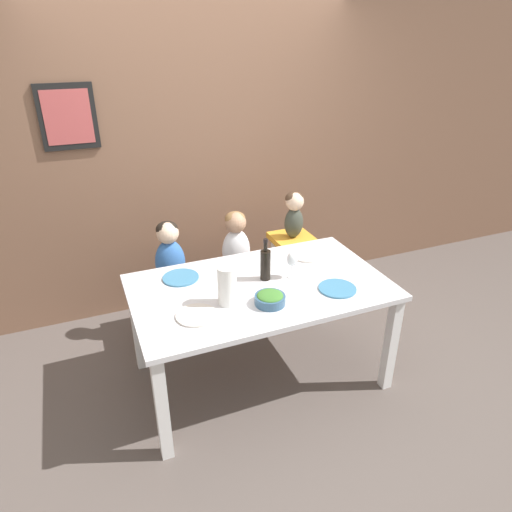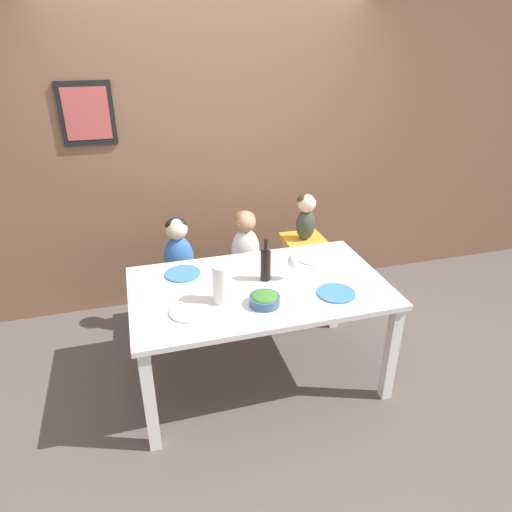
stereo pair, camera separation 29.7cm
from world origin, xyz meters
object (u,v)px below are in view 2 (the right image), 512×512
Objects in this scene: dinner_plate_back_left at (183,274)px; dinner_plate_front_right at (336,293)px; dinner_plate_front_left at (190,311)px; dinner_plate_back_right at (313,258)px; chair_far_left at (181,287)px; chair_far_center at (246,278)px; wine_bottle at (266,264)px; paper_towel_roll at (222,284)px; person_child_center at (245,240)px; salad_bowl_large at (265,299)px; wine_glass_near at (293,262)px; person_child_left at (178,248)px; person_baby_right at (306,213)px; chair_right_highchair at (304,254)px.

dinner_plate_front_right is at bearing -30.18° from dinner_plate_back_left.
dinner_plate_front_left and dinner_plate_back_right have the same top height.
chair_far_center is (0.54, 0.00, 0.00)m from chair_far_left.
paper_towel_roll is (-0.33, -0.19, 0.01)m from wine_bottle.
dinner_plate_front_right is (0.88, -0.99, 0.37)m from chair_far_left.
person_child_center is at bearing 39.69° from dinner_plate_back_left.
person_child_center is at bearing 82.14° from salad_bowl_large.
wine_glass_near is (0.68, -0.73, 0.50)m from chair_far_left.
person_child_left is 1.33m from dinner_plate_front_right.
dinner_plate_back_right is at bearing 25.54° from wine_bottle.
person_child_center is (0.00, 0.00, 0.34)m from chair_far_center.
chair_far_left is 0.54m from chair_far_center.
paper_towel_roll is at bearing 16.40° from dinner_plate_front_left.
person_child_left is at bearing 131.44° from dinner_plate_front_right.
person_baby_right is 1.61× the size of dinner_plate_front_left.
salad_bowl_large reaches higher than dinner_plate_front_right.
wine_glass_near reaches higher than dinner_plate_front_right.
paper_towel_roll reaches higher than chair_far_center.
wine_glass_near reaches higher than salad_bowl_large.
person_child_left is 0.47m from dinner_plate_back_left.
dinner_plate_back_left is at bearing -140.31° from person_child_center.
salad_bowl_large is (-0.14, -0.99, 0.41)m from chair_far_center.
chair_far_center is 1.90× the size of dinner_plate_back_left.
paper_towel_roll is at bearing -65.15° from dinner_plate_back_left.
dinner_plate_front_left is 1.00× the size of dinner_plate_back_left.
dinner_plate_front_right is at bearing -2.95° from dinner_plate_front_left.
salad_bowl_large is at bearing -137.07° from wine_glass_near.
wine_glass_near is at bearing 42.93° from salad_bowl_large.
dinner_plate_back_left is at bearing -93.00° from chair_far_left.
dinner_plate_back_left is (-0.02, -0.47, 0.03)m from person_child_left.
person_child_center is 2.13× the size of dinner_plate_front_right.
person_child_center is 1.12m from dinner_plate_front_left.
chair_right_highchair is 3.61× the size of salad_bowl_large.
wine_bottle is (-0.56, -0.69, -0.04)m from person_baby_right.
person_child_left is 1.01m from wine_glass_near.
person_child_left is at bearing 180.00° from person_child_center.
person_baby_right is 2.07× the size of salad_bowl_large.
chair_far_center is at bearing 108.73° from dinner_plate_front_right.
salad_bowl_large is (-0.10, -0.30, -0.08)m from wine_bottle.
wine_glass_near is at bearing -47.41° from person_child_left.
dinner_plate_back_right is (0.93, -0.49, 0.37)m from chair_far_left.
dinner_plate_back_right is at bearing 44.58° from wine_glass_near.
dinner_plate_back_left is at bearing 129.68° from salad_bowl_large.
dinner_plate_front_right is at bearing -0.88° from salad_bowl_large.
dinner_plate_back_right is at bearing -51.73° from person_child_center.
dinner_plate_back_left is at bearing 114.85° from paper_towel_roll.
person_baby_right is 1.61× the size of dinner_plate_back_right.
person_baby_right is 1.02m from dinner_plate_front_right.
person_child_left is 1.32× the size of person_baby_right.
person_baby_right is at bearing 0.03° from person_child_left.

